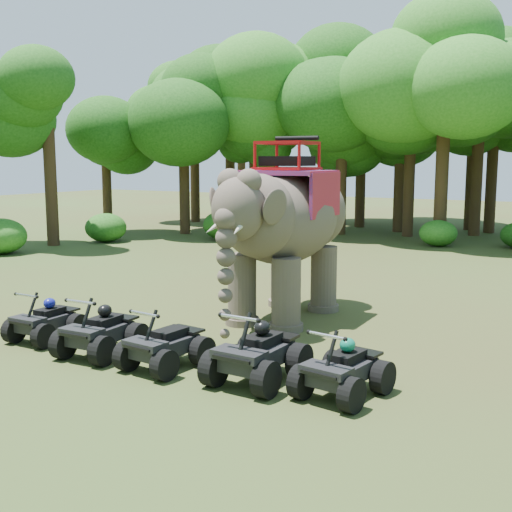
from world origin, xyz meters
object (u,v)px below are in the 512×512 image
object	(u,v)px
atv_2	(165,337)
atv_4	(343,361)
atv_1	(100,325)
elephant	(285,229)
atv_0	(45,315)
atv_3	(257,345)

from	to	relation	value
atv_2	atv_4	xyz separation A→B (m)	(3.57, 0.35, -0.00)
atv_1	atv_2	xyz separation A→B (m)	(1.70, -0.01, -0.02)
elephant	atv_0	size ratio (longest dim) A/B	3.51
atv_3	atv_4	distance (m)	1.63
atv_0	atv_4	size ratio (longest dim) A/B	0.94
atv_2	elephant	bearing A→B (deg)	93.90
atv_2	atv_4	distance (m)	3.59
atv_1	atv_2	size ratio (longest dim) A/B	1.04
elephant	atv_2	distance (m)	5.09
atv_3	atv_4	world-z (taller)	atv_3
atv_3	atv_1	bearing A→B (deg)	-174.76
elephant	atv_0	distance (m)	6.12
atv_0	atv_2	world-z (taller)	atv_2
elephant	atv_2	size ratio (longest dim) A/B	3.30
atv_0	atv_3	bearing A→B (deg)	-0.90
atv_0	atv_4	bearing A→B (deg)	-0.02
atv_1	atv_4	bearing A→B (deg)	0.74
atv_2	atv_3	size ratio (longest dim) A/B	0.89
atv_0	atv_3	size ratio (longest dim) A/B	0.84
atv_1	atv_4	size ratio (longest dim) A/B	1.04
atv_0	atv_1	xyz separation A→B (m)	(1.86, -0.19, 0.06)
elephant	atv_1	world-z (taller)	elephant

